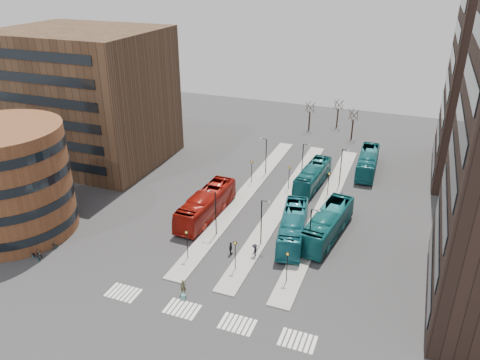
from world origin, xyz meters
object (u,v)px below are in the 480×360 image
(teal_bus_d, at_px, (368,162))
(traveller, at_px, (183,287))
(red_bus, at_px, (206,205))
(teal_bus_b, at_px, (313,176))
(teal_bus_c, at_px, (327,224))
(bicycle_near, at_px, (36,256))
(suitcase, at_px, (184,297))
(commuter_a, at_px, (196,221))
(bicycle_mid, at_px, (39,254))
(commuter_b, at_px, (231,248))
(bicycle_far, at_px, (50,245))
(commuter_c, at_px, (255,251))
(teal_bus_a, at_px, (293,227))

(teal_bus_d, height_order, traveller, teal_bus_d)
(red_bus, xyz_separation_m, teal_bus_d, (18.48, 23.24, -0.14))
(teal_bus_b, xyz_separation_m, teal_bus_c, (5.11, -13.93, 0.17))
(teal_bus_c, relative_size, bicycle_near, 7.16)
(suitcase, distance_m, bicycle_near, 19.45)
(commuter_a, distance_m, bicycle_mid, 19.29)
(teal_bus_d, distance_m, commuter_b, 32.75)
(teal_bus_c, relative_size, bicycle_far, 6.93)
(commuter_a, relative_size, bicycle_far, 1.02)
(commuter_c, relative_size, bicycle_near, 0.97)
(commuter_c, distance_m, bicycle_near, 25.70)
(teal_bus_b, xyz_separation_m, commuter_b, (-4.71, -22.07, -0.79))
(suitcase, height_order, commuter_c, commuter_c)
(red_bus, bearing_deg, teal_bus_c, 5.30)
(teal_bus_d, relative_size, bicycle_mid, 8.04)
(suitcase, distance_m, bicycle_mid, 19.46)
(bicycle_near, bearing_deg, commuter_b, -51.48)
(suitcase, bearing_deg, teal_bus_d, 65.64)
(bicycle_near, distance_m, bicycle_mid, 0.55)
(commuter_a, xyz_separation_m, bicycle_far, (-14.31, -11.08, -0.46))
(commuter_b, bearing_deg, suitcase, 166.48)
(suitcase, xyz_separation_m, teal_bus_a, (7.42, 15.37, 1.42))
(commuter_b, relative_size, bicycle_mid, 1.11)
(suitcase, bearing_deg, commuter_b, 75.16)
(teal_bus_d, relative_size, bicycle_far, 6.55)
(teal_bus_a, xyz_separation_m, teal_bus_b, (-1.22, 15.99, -0.08))
(teal_bus_d, xyz_separation_m, bicycle_mid, (-32.88, -39.17, -1.24))
(teal_bus_b, height_order, bicycle_far, teal_bus_b)
(teal_bus_b, bearing_deg, suitcase, -96.88)
(commuter_a, height_order, bicycle_far, commuter_a)
(traveller, height_order, bicycle_near, traveller)
(commuter_b, height_order, bicycle_mid, commuter_b)
(suitcase, distance_m, teal_bus_c, 20.83)
(red_bus, xyz_separation_m, bicycle_near, (-14.40, -16.49, -1.36))
(teal_bus_d, bearing_deg, red_bus, -130.60)
(teal_bus_a, relative_size, commuter_a, 6.44)
(teal_bus_a, bearing_deg, teal_bus_c, 18.30)
(suitcase, height_order, traveller, traveller)
(teal_bus_c, xyz_separation_m, bicycle_mid, (-30.77, -16.82, -1.33))
(teal_bus_b, height_order, teal_bus_d, teal_bus_d)
(suitcase, relative_size, teal_bus_b, 0.05)
(suitcase, distance_m, commuter_b, 9.43)
(teal_bus_c, xyz_separation_m, bicycle_near, (-30.77, -17.37, -1.32))
(commuter_c, relative_size, bicycle_mid, 1.15)
(teal_bus_a, relative_size, teal_bus_d, 1.01)
(commuter_a, bearing_deg, teal_bus_a, 173.26)
(commuter_b, bearing_deg, commuter_a, 52.99)
(red_bus, xyz_separation_m, traveller, (4.64, -15.74, -0.99))
(suitcase, relative_size, commuter_a, 0.30)
(teal_bus_a, height_order, traveller, teal_bus_a)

